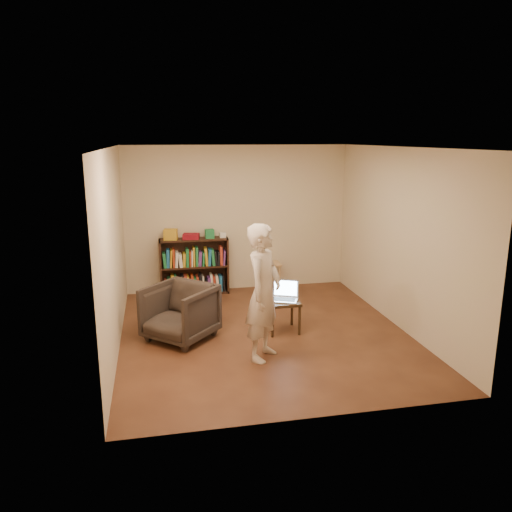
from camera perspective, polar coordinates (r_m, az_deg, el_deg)
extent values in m
plane|color=#402114|center=(7.21, 0.95, -8.82)|extent=(4.50, 4.50, 0.00)
plane|color=white|center=(6.67, 1.04, 12.32)|extent=(4.50, 4.50, 0.00)
plane|color=beige|center=(8.99, -2.13, 4.29)|extent=(4.00, 0.00, 4.00)
plane|color=beige|center=(6.69, -15.98, 0.56)|extent=(0.00, 4.50, 4.50)
plane|color=beige|center=(7.51, 16.07, 1.93)|extent=(0.00, 4.50, 4.50)
cube|color=black|center=(8.88, -10.83, -1.35)|extent=(0.03, 0.30, 1.00)
cube|color=black|center=(8.96, -3.34, -0.99)|extent=(0.03, 0.30, 1.00)
cube|color=black|center=(9.03, -7.14, -0.95)|extent=(1.20, 0.02, 1.00)
cube|color=black|center=(9.03, -6.98, -4.15)|extent=(1.20, 0.30, 0.03)
cube|color=black|center=(8.90, -7.07, -1.17)|extent=(1.14, 0.30, 0.03)
cube|color=black|center=(8.79, -7.16, 1.89)|extent=(1.20, 0.30, 0.03)
cube|color=gold|center=(8.74, -9.73, 2.44)|extent=(0.25, 0.20, 0.18)
cube|color=maroon|center=(8.76, -7.42, 2.25)|extent=(0.31, 0.25, 0.09)
cube|color=#217E41|center=(8.80, -5.33, 2.56)|extent=(0.16, 0.16, 0.15)
cube|color=white|center=(8.84, -3.83, 2.42)|extent=(0.11, 0.11, 0.09)
cube|color=tan|center=(9.06, 1.65, -0.88)|extent=(0.35, 0.35, 0.04)
cylinder|color=tan|center=(8.96, 0.98, -2.72)|extent=(0.03, 0.03, 0.47)
cylinder|color=tan|center=(9.03, 2.70, -2.61)|extent=(0.03, 0.03, 0.47)
cylinder|color=tan|center=(9.22, 0.61, -2.25)|extent=(0.03, 0.03, 0.47)
cylinder|color=tan|center=(9.28, 2.28, -2.15)|extent=(0.03, 0.03, 0.47)
imported|color=#312720|center=(6.97, -8.69, -6.39)|extent=(1.18, 1.18, 0.77)
cube|color=black|center=(7.15, 3.07, -5.23)|extent=(0.45, 0.45, 0.04)
cylinder|color=black|center=(7.01, 1.89, -7.64)|extent=(0.04, 0.04, 0.42)
cylinder|color=black|center=(7.10, 4.99, -7.38)|extent=(0.04, 0.04, 0.42)
cylinder|color=black|center=(7.37, 1.17, -6.56)|extent=(0.04, 0.04, 0.42)
cylinder|color=black|center=(7.46, 4.13, -6.34)|extent=(0.04, 0.04, 0.42)
cube|color=silver|center=(7.12, 3.23, -5.06)|extent=(0.45, 0.39, 0.02)
cube|color=black|center=(7.12, 3.23, -4.97)|extent=(0.35, 0.26, 0.00)
cube|color=silver|center=(7.21, 3.41, -3.66)|extent=(0.35, 0.16, 0.26)
cube|color=#B6DFFF|center=(7.21, 3.41, -3.66)|extent=(0.30, 0.14, 0.22)
imported|color=beige|center=(6.17, 0.88, -4.20)|extent=(0.70, 0.75, 1.72)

